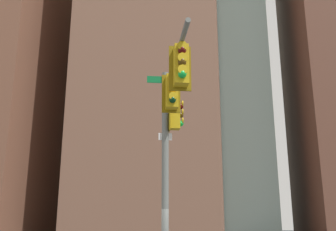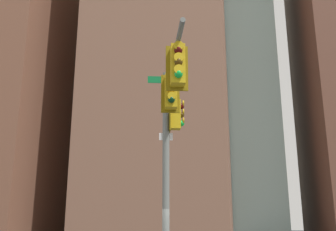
{
  "view_description": "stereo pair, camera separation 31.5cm",
  "coord_description": "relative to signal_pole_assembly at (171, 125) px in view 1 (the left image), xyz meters",
  "views": [
    {
      "loc": [
        12.6,
        2.32,
        2.11
      ],
      "look_at": [
        0.83,
        0.56,
        5.32
      ],
      "focal_mm": 42.23,
      "sensor_mm": 36.0,
      "label": 1
    },
    {
      "loc": [
        12.55,
        2.63,
        2.11
      ],
      "look_at": [
        0.83,
        0.56,
        5.32
      ],
      "focal_mm": 42.23,
      "sensor_mm": 36.0,
      "label": 2
    }
  ],
  "objects": [
    {
      "name": "signal_pole_assembly",
      "position": [
        0.0,
        0.0,
        0.0
      ],
      "size": [
        5.4,
        1.95,
        7.08
      ],
      "rotation": [
        0.0,
        0.0,
        0.25
      ],
      "color": "slate",
      "rests_on": "ground_plane"
    },
    {
      "name": "building_brick_midblock",
      "position": [
        -35.45,
        -6.83,
        18.78
      ],
      "size": [
        19.49,
        15.81,
        47.45
      ],
      "primitive_type": "cube",
      "color": "#845B47",
      "rests_on": "ground_plane"
    },
    {
      "name": "building_glass_tower",
      "position": [
        -54.74,
        -5.63,
        29.09
      ],
      "size": [
        28.48,
        27.36,
        68.07
      ],
      "primitive_type": "cube",
      "color": "#9EC6C1",
      "rests_on": "ground_plane"
    }
  ]
}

